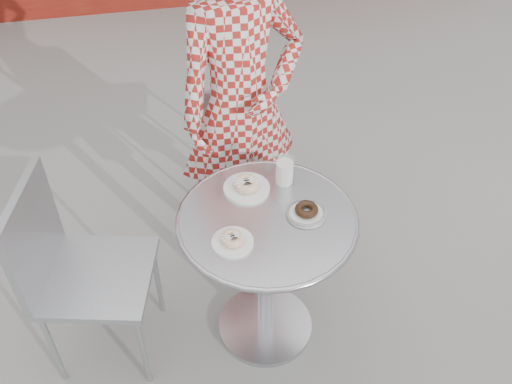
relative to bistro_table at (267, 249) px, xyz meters
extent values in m
plane|color=gray|center=(0.02, 0.02, -0.55)|extent=(60.00, 60.00, 0.00)
cylinder|color=silver|center=(0.00, 0.00, -0.53)|extent=(0.44, 0.44, 0.03)
cylinder|color=silver|center=(0.00, 0.00, -0.19)|extent=(0.07, 0.07, 0.69)
cylinder|color=silver|center=(0.00, 0.00, 0.17)|extent=(0.69, 0.69, 0.02)
torus|color=silver|center=(0.00, 0.00, 0.17)|extent=(0.72, 0.72, 0.02)
cube|color=#A4A6AB|center=(0.04, 0.99, -0.14)|extent=(0.41, 0.41, 0.03)
cube|color=#A4A6AB|center=(0.02, 0.81, 0.06)|extent=(0.38, 0.06, 0.38)
cube|color=#A4A6AB|center=(-0.69, 0.06, -0.08)|extent=(0.53, 0.53, 0.03)
cube|color=#A4A6AB|center=(-0.89, 0.11, 0.15)|extent=(0.13, 0.43, 0.44)
imported|color=maroon|center=(0.01, 0.62, 0.29)|extent=(0.70, 0.55, 1.68)
cylinder|color=white|center=(-0.05, 0.18, 0.18)|extent=(0.19, 0.19, 0.01)
torus|color=tan|center=(-0.05, 0.18, 0.21)|extent=(0.11, 0.11, 0.04)
cylinder|color=white|center=(-0.15, -0.10, 0.18)|extent=(0.16, 0.16, 0.01)
torus|color=tan|center=(-0.15, -0.10, 0.20)|extent=(0.09, 0.09, 0.03)
cylinder|color=white|center=(0.15, -0.01, 0.18)|extent=(0.16, 0.16, 0.01)
torus|color=black|center=(0.15, -0.01, 0.20)|extent=(0.09, 0.09, 0.03)
torus|color=black|center=(0.15, -0.01, 0.19)|extent=(0.16, 0.16, 0.01)
cylinder|color=white|center=(0.12, 0.19, 0.23)|extent=(0.07, 0.07, 0.10)
cylinder|color=white|center=(0.12, 0.19, 0.24)|extent=(0.08, 0.08, 0.12)
camera|label=1|loc=(-0.37, -1.53, 1.73)|focal=40.00mm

